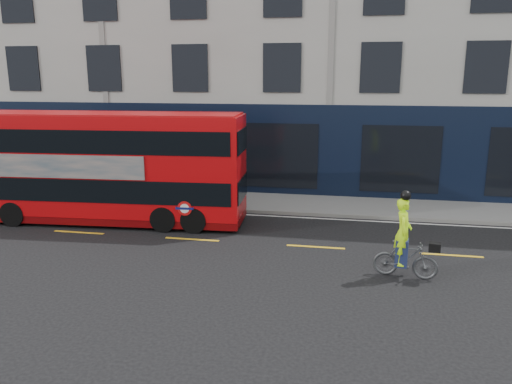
# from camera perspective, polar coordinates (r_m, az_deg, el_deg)

# --- Properties ---
(ground) EXTENTS (120.00, 120.00, 0.00)m
(ground) POSITION_cam_1_polar(r_m,az_deg,el_deg) (14.26, 6.41, -8.24)
(ground) COLOR black
(ground) RESTS_ON ground
(pavement) EXTENTS (60.00, 3.00, 0.12)m
(pavement) POSITION_cam_1_polar(r_m,az_deg,el_deg) (20.43, 7.81, -1.49)
(pavement) COLOR gray
(pavement) RESTS_ON ground
(kerb) EXTENTS (60.00, 0.12, 0.13)m
(kerb) POSITION_cam_1_polar(r_m,az_deg,el_deg) (18.98, 7.57, -2.60)
(kerb) COLOR slate
(kerb) RESTS_ON ground
(building_terrace) EXTENTS (50.00, 10.07, 15.00)m
(building_terrace) POSITION_cam_1_polar(r_m,az_deg,el_deg) (26.32, 9.12, 18.03)
(building_terrace) COLOR #B4B2AA
(building_terrace) RESTS_ON ground
(road_edge_line) EXTENTS (58.00, 0.10, 0.01)m
(road_edge_line) POSITION_cam_1_polar(r_m,az_deg,el_deg) (18.71, 7.51, -3.03)
(road_edge_line) COLOR silver
(road_edge_line) RESTS_ON ground
(lane_dashes) EXTENTS (58.00, 0.12, 0.01)m
(lane_dashes) POSITION_cam_1_polar(r_m,az_deg,el_deg) (15.67, 6.83, -6.24)
(lane_dashes) COLOR yellow
(lane_dashes) RESTS_ON ground
(bus) EXTENTS (9.87, 2.81, 3.93)m
(bus) POSITION_cam_1_polar(r_m,az_deg,el_deg) (18.55, -16.49, 2.77)
(bus) COLOR #C0070B
(bus) RESTS_ON ground
(cyclist) EXTENTS (1.70, 0.72, 2.34)m
(cyclist) POSITION_cam_1_polar(r_m,az_deg,el_deg) (13.63, 16.63, -6.19)
(cyclist) COLOR #4A4D50
(cyclist) RESTS_ON ground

